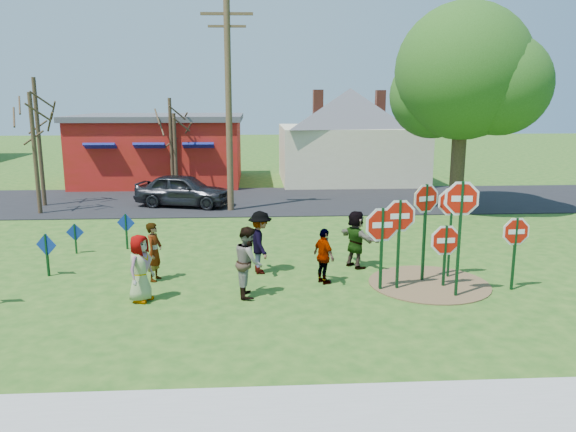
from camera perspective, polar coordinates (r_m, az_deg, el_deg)
The scene contains 29 objects.
ground at distance 15.81m, azimuth -2.85°, elevation -6.06°, with size 120.00×120.00×0.00m, color #225017.
sidewalk at distance 9.22m, azimuth -2.30°, elevation -19.82°, with size 22.00×1.80×0.08m, color #9E9E99.
road at distance 26.98m, azimuth -3.13°, elevation 1.57°, with size 120.00×7.50×0.04m, color black.
dirt_patch at distance 15.56m, azimuth 14.12°, elevation -6.66°, with size 3.20×3.20×0.03m, color brown.
red_building at distance 33.59m, azimuth -12.74°, elevation 6.71°, with size 9.40×7.69×3.90m.
cream_house at distance 33.57m, azimuth 6.27°, elevation 8.57°, with size 9.40×9.40×6.50m.
stop_sign_a at distance 14.43m, azimuth 9.53°, elevation -1.52°, with size 1.20×0.14×2.33m.
stop_sign_b at distance 15.29m, azimuth 13.81°, elevation 0.83°, with size 1.00×0.38×2.80m.
stop_sign_c at distance 14.25m, azimuth 17.16°, elevation 0.39°, with size 1.15×0.12×3.07m.
stop_sign_d at distance 15.78m, azimuth 16.29°, elevation 0.59°, with size 1.03×0.14×2.64m.
stop_sign_e at distance 15.13m, azimuth 15.70°, elevation -2.75°, with size 1.08×0.08×1.80m.
stop_sign_f at distance 15.41m, azimuth 22.13°, elevation -1.93°, with size 0.98×0.07×2.04m.
stop_sign_g at distance 14.54m, azimuth 11.24°, elevation -0.82°, with size 1.14×0.13×2.51m.
blue_diamond_b at distance 16.92m, azimuth -23.31°, elevation -3.19°, with size 0.62×0.22×1.22m.
blue_diamond_c at distance 19.05m, azimuth -20.81°, elevation -1.85°, with size 0.57×0.06×0.98m.
blue_diamond_d at distance 19.05m, azimuth -16.12°, elevation -1.10°, with size 0.61×0.16×1.19m.
person_a at distance 14.11m, azimuth -14.77°, elevation -5.14°, with size 0.82×0.53×1.67m, color #36427C.
person_b at distance 15.60m, azimuth -13.42°, elevation -3.55°, with size 0.59×0.39×1.61m, color #1F6B51.
person_c at distance 14.02m, azimuth -4.04°, elevation -4.64°, with size 0.87×0.67×1.78m, color #9B6A46.
person_d at distance 15.81m, azimuth -2.83°, elevation -2.69°, with size 1.15×0.66×1.78m, color #323237.
person_e at distance 14.97m, azimuth 3.67°, elevation -4.10°, with size 0.88×0.37×1.51m, color #55315D.
person_f at distance 16.45m, azimuth 6.90°, elevation -2.35°, with size 1.57×0.50×1.69m, color #1E582C.
suv at distance 25.83m, azimuth -10.60°, elevation 2.61°, with size 1.73×4.30×1.46m, color #323338.
utility_pole at distance 24.28m, azimuth -6.05°, elevation 11.33°, with size 2.16×0.27×8.82m.
leafy_tree at distance 24.93m, azimuth 17.67°, elevation 13.11°, with size 6.14×5.60×8.73m.
bare_tree_west at distance 25.79m, azimuth -24.46°, elevation 7.39°, with size 1.80×1.80×5.10m.
bare_tree_east at distance 29.38m, azimuth -11.42°, elevation 7.38°, with size 1.80×1.80×4.09m.
bare_tree_mid at distance 27.59m, azimuth -24.10°, elevation 8.53°, with size 1.80×1.80×5.75m.
bare_tree_extra at distance 29.68m, azimuth -11.82°, elevation 8.36°, with size 1.80×1.80×4.85m.
Camera 1 is at (-0.12, -15.03, 4.90)m, focal length 35.00 mm.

